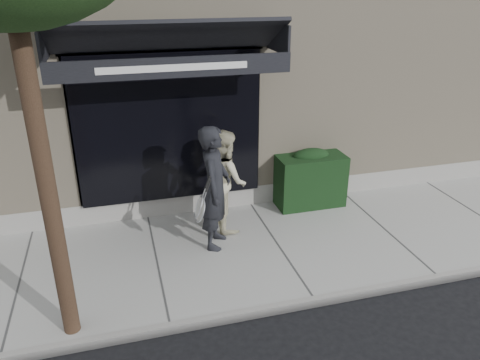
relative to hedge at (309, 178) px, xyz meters
name	(u,v)px	position (x,y,z in m)	size (l,w,h in m)	color
ground	(276,249)	(-1.10, -1.25, -0.66)	(80.00, 80.00, 0.00)	black
sidewalk	(276,246)	(-1.10, -1.25, -0.60)	(20.00, 3.00, 0.12)	#999994
curb	(314,301)	(-1.10, -2.80, -0.59)	(20.00, 0.10, 0.14)	gray
building_facade	(210,44)	(-1.11, 3.71, 2.08)	(14.30, 8.04, 5.64)	#BBAB8F
hedge	(309,178)	(0.00, 0.00, 0.00)	(1.30, 0.70, 1.14)	black
pedestrian_front	(215,188)	(-2.09, -1.01, 0.48)	(0.80, 0.96, 2.04)	black
pedestrian_back	(225,180)	(-1.79, -0.44, 0.35)	(0.79, 0.95, 1.78)	beige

